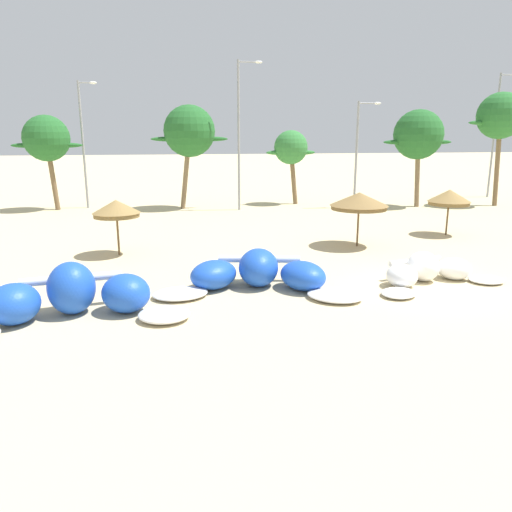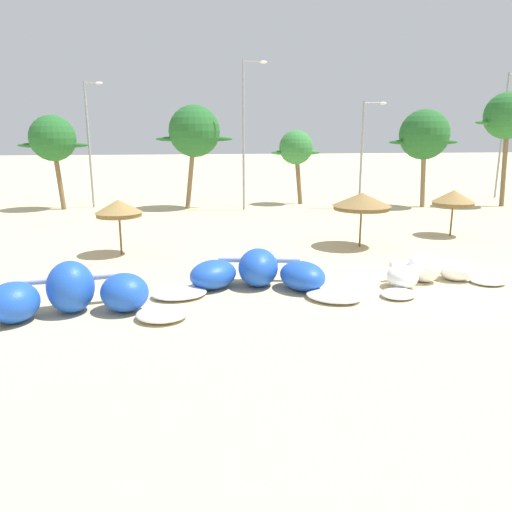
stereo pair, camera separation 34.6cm
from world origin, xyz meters
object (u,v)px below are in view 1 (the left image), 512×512
at_px(kite_left, 258,275).
at_px(lamppost_east, 496,130).
at_px(palm_center_left, 418,135).
at_px(palm_leftmost, 46,139).
at_px(beach_umbrella_near_palms, 449,197).
at_px(beach_umbrella_middle, 359,201).
at_px(beach_umbrella_near_van, 116,208).
at_px(kite_far_left, 72,298).
at_px(kite_left_of_center, 429,272).
at_px(lamppost_west, 84,139).
at_px(lamppost_east_center, 359,149).
at_px(palm_left_of_gap, 291,148).
at_px(lamppost_west_center, 240,129).
at_px(palm_center_right, 501,117).
at_px(palm_left, 189,132).

distance_m(kite_left, lamppost_east, 35.63).
bearing_deg(palm_center_left, palm_leftmost, 173.37).
relative_size(kite_left, beach_umbrella_near_palms, 2.93).
bearing_deg(beach_umbrella_middle, beach_umbrella_near_van, 179.23).
bearing_deg(kite_far_left, beach_umbrella_middle, 32.68).
height_order(kite_left_of_center, beach_umbrella_middle, beach_umbrella_middle).
distance_m(lamppost_west, lamppost_east_center, 21.02).
xyz_separation_m(beach_umbrella_middle, palm_left_of_gap, (0.43, 16.06, 2.17)).
xyz_separation_m(kite_left, lamppost_west_center, (2.28, 19.77, 5.43)).
relative_size(palm_center_left, lamppost_east_center, 0.93).
height_order(palm_center_left, lamppost_east_center, lamppost_east_center).
bearing_deg(palm_center_right, beach_umbrella_near_van, -156.78).
bearing_deg(palm_center_left, palm_left, 172.79).
relative_size(palm_leftmost, lamppost_east, 0.65).
distance_m(kite_far_left, beach_umbrella_middle, 15.08).
bearing_deg(lamppost_east, beach_umbrella_near_palms, -131.03).
bearing_deg(lamppost_east, lamppost_east_center, -163.24).
distance_m(palm_leftmost, lamppost_east, 37.96).
bearing_deg(palm_center_left, palm_left_of_gap, 160.51).
bearing_deg(palm_leftmost, palm_left_of_gap, 0.13).
bearing_deg(lamppost_west, lamppost_east_center, -10.04).
bearing_deg(beach_umbrella_near_van, kite_far_left, -94.76).
relative_size(beach_umbrella_near_van, lamppost_west, 0.28).
xyz_separation_m(kite_left, palm_left, (-1.40, 21.18, 5.27)).
relative_size(palm_center_left, lamppost_east, 0.69).
bearing_deg(beach_umbrella_near_van, lamppost_west_center, 59.56).
height_order(kite_left, palm_center_right, palm_center_right).
distance_m(lamppost_east_center, lamppost_east, 15.40).
bearing_deg(palm_center_right, lamppost_west, 171.95).
xyz_separation_m(palm_left, palm_left_of_gap, (8.16, 1.08, -1.29)).
xyz_separation_m(beach_umbrella_middle, palm_center_right, (16.20, 12.23, 4.61)).
bearing_deg(kite_left, beach_umbrella_near_van, 131.36).
xyz_separation_m(kite_far_left, palm_left, (4.88, 23.07, 5.16)).
xyz_separation_m(palm_leftmost, lamppost_east_center, (23.24, -2.95, -0.72)).
height_order(palm_left, lamppost_west, lamppost_west).
xyz_separation_m(beach_umbrella_near_van, lamppost_east, (31.65, 17.33, 3.76)).
bearing_deg(lamppost_east, palm_center_right, -123.72).
bearing_deg(lamppost_east_center, beach_umbrella_near_palms, -84.50).
height_order(kite_far_left, beach_umbrella_near_palms, beach_umbrella_near_palms).
bearing_deg(beach_umbrella_near_palms, beach_umbrella_near_van, -174.61).
bearing_deg(palm_left_of_gap, lamppost_west_center, -150.95).
bearing_deg(beach_umbrella_middle, palm_leftmost, 138.65).
height_order(kite_left_of_center, palm_center_left, palm_center_left).
relative_size(kite_far_left, palm_left_of_gap, 1.23).
height_order(beach_umbrella_near_van, lamppost_east_center, lamppost_east_center).
distance_m(beach_umbrella_near_van, beach_umbrella_near_palms, 18.12).
xyz_separation_m(kite_left, palm_left_of_gap, (6.77, 22.26, 3.97)).
bearing_deg(palm_left_of_gap, lamppost_east_center, -33.01).
height_order(palm_center_left, lamppost_west, lamppost_west).
xyz_separation_m(kite_far_left, lamppost_east_center, (17.65, 21.16, 3.91)).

